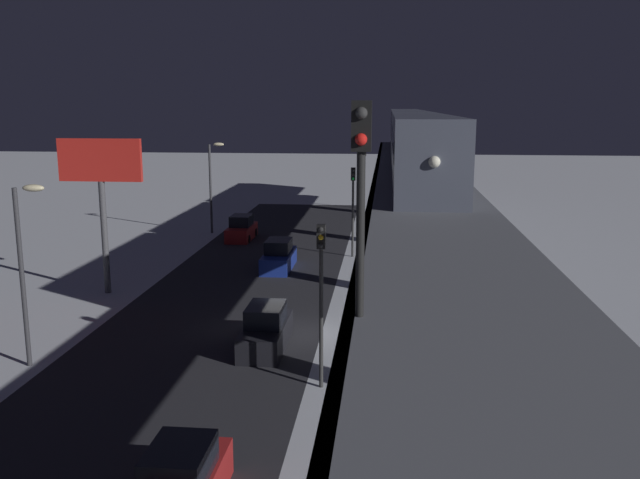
# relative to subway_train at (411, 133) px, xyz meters

# --- Properties ---
(ground_plane) EXTENTS (240.00, 240.00, 0.00)m
(ground_plane) POSITION_rel_subway_train_xyz_m (6.05, 22.21, -8.61)
(ground_plane) COLOR silver
(avenue_asphalt) EXTENTS (11.00, 84.63, 0.01)m
(avenue_asphalt) POSITION_rel_subway_train_xyz_m (10.20, 22.21, -8.61)
(avenue_asphalt) COLOR #28282D
(avenue_asphalt) RESTS_ON ground_plane
(elevated_railway) EXTENTS (5.00, 84.63, 6.83)m
(elevated_railway) POSITION_rel_subway_train_xyz_m (0.09, 22.21, -2.75)
(elevated_railway) COLOR slate
(elevated_railway) RESTS_ON ground_plane
(subway_train) EXTENTS (2.94, 55.47, 3.40)m
(subway_train) POSITION_rel_subway_train_xyz_m (0.00, 0.00, 0.00)
(subway_train) COLOR #4C5160
(subway_train) RESTS_ON elevated_railway
(rail_signal) EXTENTS (0.36, 0.41, 4.00)m
(rail_signal) POSITION_rel_subway_train_xyz_m (2.18, 40.45, 0.95)
(rail_signal) COLOR black
(rail_signal) RESTS_ON elevated_railway
(sedan_red) EXTENTS (1.91, 4.56, 1.97)m
(sedan_red) POSITION_rel_subway_train_xyz_m (13.40, -0.38, -7.83)
(sedan_red) COLOR #A51E1E
(sedan_red) RESTS_ON ground_plane
(sedan_blue) EXTENTS (1.80, 4.74, 1.97)m
(sedan_blue) POSITION_rel_subway_train_xyz_m (8.80, 9.28, -7.81)
(sedan_blue) COLOR navy
(sedan_blue) RESTS_ON ground_plane
(sedan_black) EXTENTS (1.80, 4.75, 1.97)m
(sedan_black) POSITION_rel_subway_train_xyz_m (7.00, 24.08, -7.81)
(sedan_black) COLOR black
(sedan_black) RESTS_ON ground_plane
(traffic_light_near) EXTENTS (0.32, 0.44, 6.40)m
(traffic_light_near) POSITION_rel_subway_train_xyz_m (4.10, 28.21, -4.41)
(traffic_light_near) COLOR #2D2D2D
(traffic_light_near) RESTS_ON ground_plane
(traffic_light_mid) EXTENTS (0.32, 0.44, 6.40)m
(traffic_light_mid) POSITION_rel_subway_train_xyz_m (4.10, 5.13, -4.41)
(traffic_light_mid) COLOR #2D2D2D
(traffic_light_mid) RESTS_ON ground_plane
(traffic_light_far) EXTENTS (0.32, 0.44, 6.40)m
(traffic_light_far) POSITION_rel_subway_train_xyz_m (4.10, -17.95, -4.41)
(traffic_light_far) COLOR #2D2D2D
(traffic_light_far) RESTS_ON ground_plane
(commercial_billboard) EXTENTS (4.80, 0.36, 8.90)m
(commercial_billboard) POSITION_rel_subway_train_xyz_m (17.77, 16.06, -1.78)
(commercial_billboard) COLOR #4C4C51
(commercial_billboard) RESTS_ON ground_plane
(street_lamp_near) EXTENTS (1.35, 0.44, 7.65)m
(street_lamp_near) POSITION_rel_subway_train_xyz_m (16.27, 27.21, -3.80)
(street_lamp_near) COLOR #38383D
(street_lamp_near) RESTS_ON ground_plane
(street_lamp_far) EXTENTS (1.35, 0.44, 7.65)m
(street_lamp_far) POSITION_rel_subway_train_xyz_m (16.27, -2.79, -3.80)
(street_lamp_far) COLOR #38383D
(street_lamp_far) RESTS_ON ground_plane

